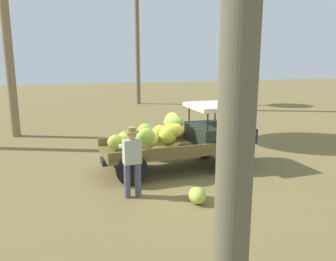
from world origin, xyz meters
TOP-DOWN VIEW (x-y plane):
  - ground_plane at (0.00, 0.00)m, footprint 60.00×60.00m
  - truck at (0.49, 0.30)m, footprint 4.55×2.08m
  - farmer at (-1.23, -1.32)m, footprint 0.52×0.48m
  - loose_banana_bunch at (0.12, -2.04)m, footprint 0.47×0.60m

SIDE VIEW (x-z plane):
  - ground_plane at x=0.00m, z-range 0.00..0.00m
  - loose_banana_bunch at x=0.12m, z-range 0.00..0.37m
  - truck at x=0.49m, z-range 0.00..1.85m
  - farmer at x=-1.23m, z-range 0.12..1.79m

